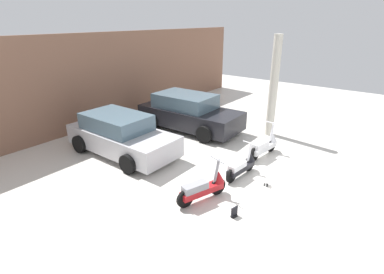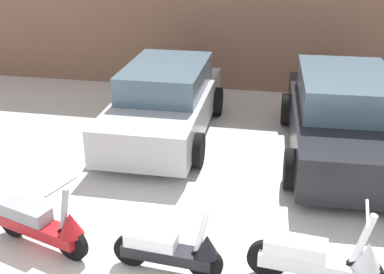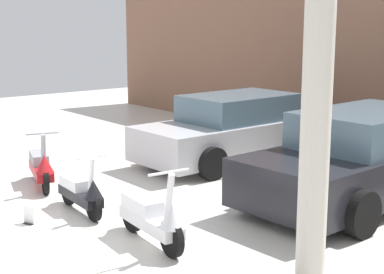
{
  "view_description": "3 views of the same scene",
  "coord_description": "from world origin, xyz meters",
  "views": [
    {
      "loc": [
        -7.21,
        -2.57,
        4.33
      ],
      "look_at": [
        -0.19,
        2.89,
        0.79
      ],
      "focal_mm": 28.0,
      "sensor_mm": 36.0,
      "label": 1
    },
    {
      "loc": [
        0.96,
        -3.43,
        3.85
      ],
      "look_at": [
        -0.31,
        3.11,
        0.87
      ],
      "focal_mm": 45.0,
      "sensor_mm": 36.0,
      "label": 2
    },
    {
      "loc": [
        7.43,
        -2.95,
        2.84
      ],
      "look_at": [
        -0.03,
        3.08,
        0.94
      ],
      "focal_mm": 55.0,
      "sensor_mm": 36.0,
      "label": 3
    }
  ],
  "objects": [
    {
      "name": "wall_back",
      "position": [
        0.0,
        8.17,
        1.91
      ],
      "size": [
        19.6,
        0.12,
        3.82
      ],
      "primitive_type": "cube",
      "color": "#845B47",
      "rests_on": "ground_plane"
    },
    {
      "name": "ground_plane",
      "position": [
        0.0,
        0.0,
        0.0
      ],
      "size": [
        28.0,
        28.0,
        0.0
      ],
      "primitive_type": "plane",
      "color": "silver"
    },
    {
      "name": "scooter_front_left",
      "position": [
        -1.85,
        1.21,
        0.37
      ],
      "size": [
        1.44,
        0.71,
        1.04
      ],
      "rotation": [
        0.0,
        0.0,
        -0.31
      ],
      "color": "black",
      "rests_on": "ground_plane"
    },
    {
      "name": "car_rear_left",
      "position": [
        -1.24,
        5.12,
        0.65
      ],
      "size": [
        1.96,
        4.02,
        1.36
      ],
      "rotation": [
        0.0,
        0.0,
        -1.56
      ],
      "color": "#B7B7BC",
      "rests_on": "ground_plane"
    },
    {
      "name": "support_column_side",
      "position": [
        3.53,
        1.87,
        1.91
      ],
      "size": [
        0.32,
        0.32,
        3.82
      ],
      "primitive_type": "cylinder",
      "color": "beige",
      "rests_on": "ground_plane"
    },
    {
      "name": "car_rear_center",
      "position": [
        2.09,
        4.83,
        0.69
      ],
      "size": [
        2.19,
        4.34,
        1.45
      ],
      "rotation": [
        0.0,
        0.0,
        -1.53
      ],
      "color": "black",
      "rests_on": "ground_plane"
    },
    {
      "name": "scooter_front_center",
      "position": [
        1.55,
        1.16,
        0.38
      ],
      "size": [
        1.54,
        0.55,
        1.07
      ],
      "rotation": [
        0.0,
        0.0,
        -0.11
      ],
      "color": "black",
      "rests_on": "ground_plane"
    },
    {
      "name": "scooter_front_right",
      "position": [
        -0.15,
        1.07,
        0.34
      ],
      "size": [
        1.36,
        0.49,
        0.95
      ],
      "rotation": [
        0.0,
        0.0,
        -0.08
      ],
      "color": "black",
      "rests_on": "ground_plane"
    },
    {
      "name": "placard_near_right_scooter",
      "position": [
        -0.22,
        0.26,
        0.11
      ],
      "size": [
        0.2,
        0.17,
        0.26
      ],
      "rotation": [
        0.0,
        0.0,
        0.39
      ],
      "color": "black",
      "rests_on": "ground_plane"
    }
  ]
}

